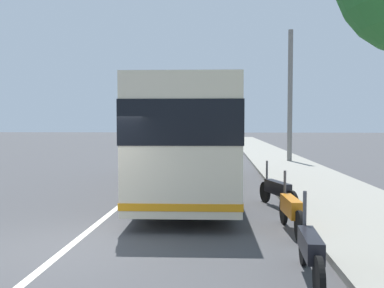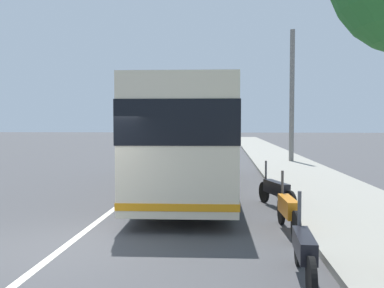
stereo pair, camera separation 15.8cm
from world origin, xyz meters
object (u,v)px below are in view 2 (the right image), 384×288
(motorcycle_nearest_curb, at_px, (304,251))
(motorcycle_far_end, at_px, (288,211))
(car_oncoming, at_px, (180,140))
(utility_pole, at_px, (292,97))
(coach_bus, at_px, (192,135))
(motorcycle_by_tree, at_px, (276,191))
(car_side_street, at_px, (211,138))

(motorcycle_nearest_curb, relative_size, motorcycle_far_end, 0.94)
(car_oncoming, xyz_separation_m, utility_pole, (-16.47, -8.47, 3.25))
(coach_bus, relative_size, motorcycle_by_tree, 5.57)
(coach_bus, height_order, car_side_street, coach_bus)
(motorcycle_far_end, bearing_deg, coach_bus, 20.86)
(motorcycle_far_end, relative_size, car_side_street, 0.53)
(coach_bus, distance_m, car_oncoming, 27.36)
(coach_bus, bearing_deg, motorcycle_nearest_curb, -166.19)
(motorcycle_nearest_curb, distance_m, motorcycle_by_tree, 5.51)
(motorcycle_far_end, bearing_deg, car_oncoming, 7.15)
(motorcycle_by_tree, xyz_separation_m, car_oncoming, (30.13, 5.94, 0.24))
(motorcycle_far_end, distance_m, car_oncoming, 33.33)
(motorcycle_by_tree, bearing_deg, utility_pole, -28.35)
(coach_bus, bearing_deg, utility_pole, -27.17)
(motorcycle_nearest_curb, bearing_deg, coach_bus, 18.48)
(motorcycle_by_tree, bearing_deg, motorcycle_far_end, 160.68)
(motorcycle_by_tree, height_order, car_side_street, car_side_street)
(motorcycle_nearest_curb, bearing_deg, motorcycle_far_end, -0.50)
(coach_bus, distance_m, motorcycle_nearest_curb, 8.95)
(motorcycle_far_end, height_order, car_side_street, car_side_street)
(car_side_street, height_order, utility_pole, utility_pole)
(motorcycle_by_tree, xyz_separation_m, utility_pole, (13.67, -2.53, 3.48))
(car_side_street, bearing_deg, utility_pole, -170.27)
(car_side_street, bearing_deg, motorcycle_far_end, -179.96)
(car_side_street, distance_m, utility_pole, 23.10)
(motorcycle_by_tree, distance_m, utility_pole, 14.33)
(motorcycle_by_tree, relative_size, car_oncoming, 0.47)
(coach_bus, height_order, car_oncoming, coach_bus)
(car_side_street, bearing_deg, motorcycle_nearest_curb, 179.50)
(motorcycle_nearest_curb, xyz_separation_m, motorcycle_by_tree, (5.50, -0.25, 0.02))
(coach_bus, height_order, motorcycle_by_tree, coach_bus)
(coach_bus, distance_m, motorcycle_far_end, 6.39)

